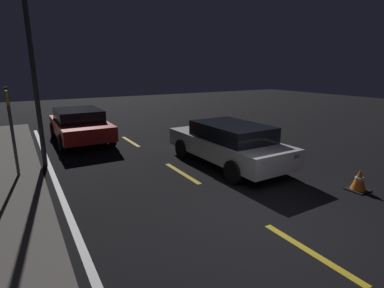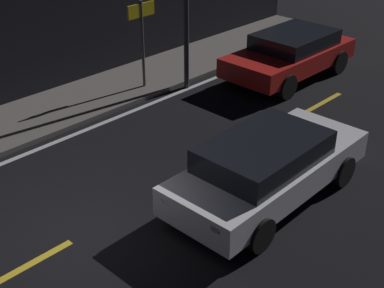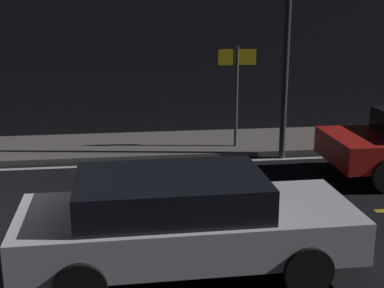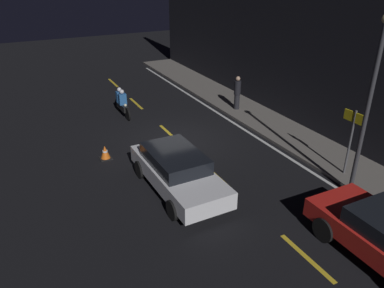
{
  "view_description": "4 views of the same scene",
  "coord_description": "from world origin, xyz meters",
  "px_view_note": "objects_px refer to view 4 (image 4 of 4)",
  "views": [
    {
      "loc": [
        -3.8,
        3.96,
        3.01
      ],
      "look_at": [
        2.94,
        -0.02,
        1.0
      ],
      "focal_mm": 28.0,
      "sensor_mm": 36.0,
      "label": 1
    },
    {
      "loc": [
        -3.79,
        -6.61,
        6.0
      ],
      "look_at": [
        2.55,
        -0.48,
        1.12
      ],
      "focal_mm": 50.0,
      "sensor_mm": 36.0,
      "label": 2
    },
    {
      "loc": [
        2.7,
        -8.21,
        3.56
      ],
      "look_at": [
        3.84,
        0.54,
        1.18
      ],
      "focal_mm": 50.0,
      "sensor_mm": 36.0,
      "label": 3
    },
    {
      "loc": [
        13.36,
        -6.11,
        6.95
      ],
      "look_at": [
        2.22,
        -0.45,
        0.93
      ],
      "focal_mm": 35.0,
      "sensor_mm": 36.0,
      "label": 4
    }
  ],
  "objects_px": {
    "sedan_white": "(177,170)",
    "motorcycle": "(122,103)",
    "pedestrian": "(237,92)",
    "shop_sign": "(352,130)",
    "traffic_cone_near": "(105,152)",
    "street_lamp": "(369,102)"
  },
  "relations": [
    {
      "from": "sedan_white",
      "to": "motorcycle",
      "type": "relative_size",
      "value": 2.06
    },
    {
      "from": "pedestrian",
      "to": "shop_sign",
      "type": "relative_size",
      "value": 0.72
    },
    {
      "from": "sedan_white",
      "to": "traffic_cone_near",
      "type": "xyz_separation_m",
      "value": [
        -3.31,
        -1.6,
        -0.47
      ]
    },
    {
      "from": "motorcycle",
      "to": "shop_sign",
      "type": "xyz_separation_m",
      "value": [
        9.55,
        5.31,
        1.16
      ]
    },
    {
      "from": "shop_sign",
      "to": "traffic_cone_near",
      "type": "bearing_deg",
      "value": -125.48
    },
    {
      "from": "sedan_white",
      "to": "street_lamp",
      "type": "relative_size",
      "value": 0.78
    },
    {
      "from": "motorcycle",
      "to": "shop_sign",
      "type": "relative_size",
      "value": 0.91
    },
    {
      "from": "shop_sign",
      "to": "pedestrian",
      "type": "bearing_deg",
      "value": 178.65
    },
    {
      "from": "traffic_cone_near",
      "to": "shop_sign",
      "type": "xyz_separation_m",
      "value": [
        5.24,
        7.36,
        1.54
      ]
    },
    {
      "from": "motorcycle",
      "to": "shop_sign",
      "type": "bearing_deg",
      "value": 28.25
    },
    {
      "from": "motorcycle",
      "to": "pedestrian",
      "type": "relative_size",
      "value": 1.27
    },
    {
      "from": "traffic_cone_near",
      "to": "shop_sign",
      "type": "bearing_deg",
      "value": 54.52
    },
    {
      "from": "street_lamp",
      "to": "motorcycle",
      "type": "bearing_deg",
      "value": -156.49
    },
    {
      "from": "shop_sign",
      "to": "street_lamp",
      "type": "relative_size",
      "value": 0.42
    },
    {
      "from": "pedestrian",
      "to": "motorcycle",
      "type": "bearing_deg",
      "value": -111.52
    },
    {
      "from": "street_lamp",
      "to": "sedan_white",
      "type": "bearing_deg",
      "value": -119.92
    },
    {
      "from": "traffic_cone_near",
      "to": "sedan_white",
      "type": "bearing_deg",
      "value": 25.87
    },
    {
      "from": "motorcycle",
      "to": "shop_sign",
      "type": "height_order",
      "value": "shop_sign"
    },
    {
      "from": "motorcycle",
      "to": "traffic_cone_near",
      "type": "xyz_separation_m",
      "value": [
        4.31,
        -2.05,
        -0.38
      ]
    },
    {
      "from": "shop_sign",
      "to": "motorcycle",
      "type": "bearing_deg",
      "value": -150.94
    },
    {
      "from": "motorcycle",
      "to": "traffic_cone_near",
      "type": "bearing_deg",
      "value": -26.26
    },
    {
      "from": "motorcycle",
      "to": "pedestrian",
      "type": "xyz_separation_m",
      "value": [
        2.16,
        5.48,
        0.36
      ]
    }
  ]
}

